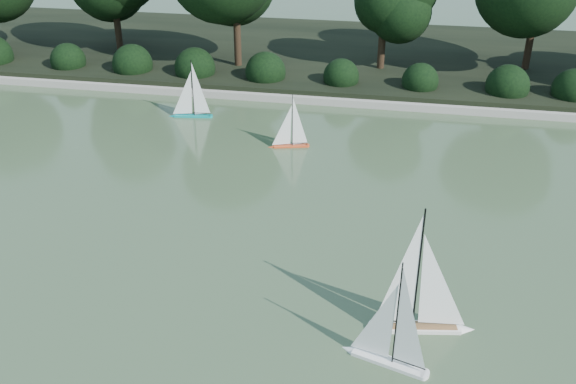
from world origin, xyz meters
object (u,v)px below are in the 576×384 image
Objects in this scene: sailboat_white_a at (383,346)px; sailboat_white_b at (426,311)px; sailboat_teal at (189,107)px; sailboat_orange at (287,138)px.

sailboat_white_b is at bearing 54.42° from sailboat_white_a.
sailboat_white_b reaches higher than sailboat_teal.
sailboat_orange is (-2.43, 6.31, -0.05)m from sailboat_white_a.
sailboat_white_b is at bearing -50.87° from sailboat_teal.
sailboat_white_b is 1.56× the size of sailboat_orange.
sailboat_orange is 0.84× the size of sailboat_teal.
sailboat_teal reaches higher than sailboat_orange.
sailboat_teal is (-5.11, 7.64, -0.02)m from sailboat_white_a.
sailboat_white_b reaches higher than sailboat_orange.
sailboat_white_a is 1.07× the size of sailboat_teal.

